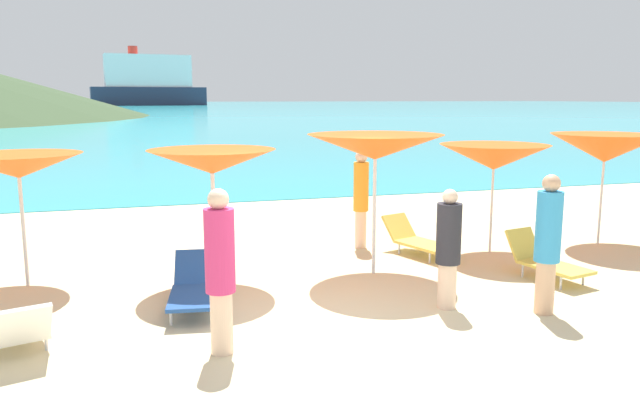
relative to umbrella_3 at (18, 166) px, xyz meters
The scene contains 16 objects.
ground_plane 8.38m from the umbrella_3, 60.98° to the left, with size 50.00×100.00×0.30m, color beige.
ocean_water 226.63m from the umbrella_3, 89.00° to the left, with size 650.00×440.00×0.02m, color #2DADBC.
umbrella_3 is the anchor object (origin of this frame).
umbrella_4 2.89m from the umbrella_3, 14.51° to the right, with size 2.04×2.04×2.09m.
umbrella_5 5.45m from the umbrella_3, ahead, with size 2.27×2.27×2.29m.
umbrella_6 7.97m from the umbrella_3, ahead, with size 2.12×2.12×2.02m.
umbrella_7 10.42m from the umbrella_3, ahead, with size 2.16×2.16×2.17m.
lounge_chair_2 8.26m from the umbrella_3, 13.99° to the right, with size 0.85×1.46×0.71m.
lounge_chair_3 3.36m from the umbrella_3, 37.60° to the right, with size 0.80×1.57×0.67m.
lounge_chair_6 6.78m from the umbrella_3, ahead, with size 1.03×1.60×0.65m.
lounge_chair_7 3.11m from the umbrella_3, 83.14° to the right, with size 0.97×1.50×0.69m.
beachgoer_0 6.42m from the umbrella_3, 25.85° to the right, with size 0.34×0.34×1.66m.
beachgoer_2 7.68m from the umbrella_3, 25.86° to the right, with size 0.34×0.34×1.88m.
beachgoer_3 4.33m from the umbrella_3, 53.10° to the right, with size 0.34×0.34×1.89m.
beachgoer_4 5.89m from the umbrella_3, ahead, with size 0.29×0.29×1.88m.
cruise_ship 231.27m from the umbrella_3, 88.46° to the left, with size 42.27×14.13×21.63m.
Camera 1 is at (-2.20, -7.10, 2.86)m, focal length 34.22 mm.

